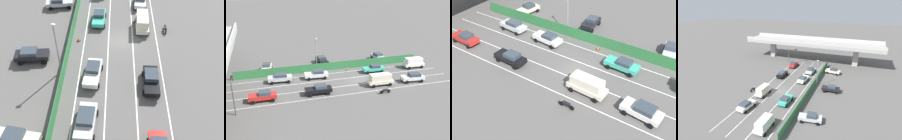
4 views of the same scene
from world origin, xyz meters
The scene contains 22 objects.
ground_plane centered at (0.00, 0.00, 0.00)m, with size 300.00×300.00×0.00m, color #565451.
lane_line_left_edge centered at (-5.03, 3.27, 0.00)m, with size 0.14×42.54×0.01m, color silver.
lane_line_mid_left centered at (-1.68, 3.27, 0.00)m, with size 0.14×42.54×0.01m, color silver.
lane_line_mid_right centered at (1.68, 3.27, 0.00)m, with size 0.14×42.54×0.01m, color silver.
lane_line_right_edge centered at (5.03, 3.27, 0.00)m, with size 0.14×42.54×0.01m, color silver.
elevated_overpass centered at (0.00, 26.54, 6.33)m, with size 47.90×9.25×7.96m.
green_fence centered at (6.80, 3.27, 0.87)m, with size 0.10×38.64×1.74m.
car_hatchback_white centered at (-3.28, -9.75, 0.90)m, with size 2.32×4.40×1.62m.
car_sedan_white centered at (3.30, 7.18, 0.89)m, with size 2.26×4.58×1.61m.
car_taxi_teal centered at (3.24, -4.69, 0.86)m, with size 2.08×4.47×1.54m.
car_sedan_silver centered at (3.49, 14.05, 0.93)m, with size 2.30×4.47×1.66m.
car_van_cream centered at (-3.13, -3.10, 1.22)m, with size 2.16×4.69×2.14m.
car_sedan_black centered at (-3.45, 8.30, 0.88)m, with size 2.05×4.51×1.60m.
car_van_white centered at (3.24, -13.92, 1.22)m, with size 2.15×4.40×2.15m.
car_sedan_red centered at (-3.34, 17.36, 0.91)m, with size 2.04×4.44×1.66m.
motorcycle centered at (-6.49, -2.48, 0.46)m, with size 0.60×1.95×0.93m.
parked_wagon_silver centered at (9.98, -8.86, 0.89)m, with size 4.46×2.46×1.63m.
parked_sedan_dark centered at (11.29, 4.26, 0.92)m, with size 4.37×2.24×1.66m.
parked_sedan_cream centered at (9.80, 16.23, 0.93)m, with size 4.45×2.45×1.71m.
traffic_light centered at (-5.66, 21.40, 3.66)m, with size 3.17×0.45×5.15m.
street_lamp centered at (7.30, 6.28, 4.24)m, with size 0.60×0.36×6.97m.
traffic_cone centered at (5.85, 0.17, 0.26)m, with size 0.47×0.47×0.56m.
Camera 4 is at (17.06, -36.30, 20.82)m, focal length 29.47 mm.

